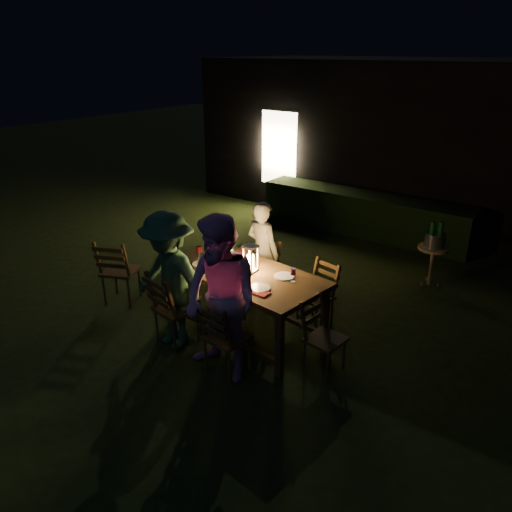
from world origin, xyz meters
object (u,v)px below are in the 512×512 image
Objects in this scene: chair_end at (323,349)px; person_opp_left at (169,281)px; bottle_bucket_a at (431,237)px; bottle_table at (231,256)px; side_table at (433,251)px; person_opp_right at (221,300)px; chair_far_right at (316,306)px; bottle_bucket_b at (440,237)px; chair_far_left at (260,283)px; lantern at (250,260)px; chair_near_right at (226,349)px; person_house_side at (263,252)px; chair_near_left at (175,320)px; ice_bucket at (435,240)px; dining_table at (245,278)px; chair_spare at (121,282)px.

person_opp_left is (-1.77, -0.61, 0.59)m from chair_end.
bottle_bucket_a is (0.19, 2.91, 0.51)m from chair_end.
side_table is at bearing 58.30° from bottle_table.
person_opp_right is at bearing -43.97° from chair_end.
bottle_bucket_b is at bearing -100.67° from chair_far_right.
side_table is (0.24, 2.95, 0.28)m from chair_end.
chair_far_left is 2.65× the size of lantern.
chair_far_left is (-0.71, 1.64, -0.01)m from chair_near_right.
chair_near_right is 1.88m from person_house_side.
bottle_bucket_a is at bearing -126.06° from person_house_side.
bottle_bucket_a is (1.66, 2.73, -0.21)m from bottle_table.
chair_far_right is 1.11m from person_house_side.
chair_far_right is (1.18, 1.41, -0.04)m from chair_near_left.
person_opp_right is 3.84m from ice_bucket.
person_opp_right is (-0.87, -0.72, 0.66)m from chair_end.
dining_table is 1.00m from chair_near_left.
chair_near_right is 0.94× the size of chair_spare.
chair_spare reaches higher than bottle_bucket_b.
chair_near_left is 1.05m from bottle_table.
bottle_table is at bearing -121.70° from side_table.
chair_far_right is 0.48× the size of person_opp_right.
bottle_bucket_b reaches higher than side_table.
chair_far_left is 2.73m from ice_bucket.
bottle_table reaches higher than chair_end.
bottle_table is at bearing 103.71° from person_house_side.
person_opp_right reaches higher than chair_far_left.
chair_near_left reaches higher than chair_far_right.
person_house_side is 1.64m from person_opp_left.
chair_near_left is 0.55m from person_opp_left.
chair_spare is at bearing 175.07° from person_opp_right.
bottle_bucket_a is at bearing -131.43° from chair_far_left.
chair_near_left is 3.66× the size of bottle_table.
chair_spare is at bearing -167.86° from lantern.
person_opp_left is (-0.89, 0.11, -0.07)m from person_opp_right.
chair_near_right is at bearing -106.47° from bottle_bucket_a.
lantern is at bearing -116.55° from bottle_bucket_a.
chair_spare is (-1.59, -1.21, 0.03)m from chair_far_left.
chair_end is 3.01× the size of ice_bucket.
dining_table is 3.16m from ice_bucket.
person_opp_right is (-0.01, -0.05, 0.64)m from chair_near_right.
lantern is at bearing 45.00° from dining_table.
chair_far_left is 2.80m from bottle_bucket_b.
chair_far_right is 0.86× the size of chair_spare.
person_opp_right reaches higher than chair_spare.
chair_end is (1.58, -0.97, -0.01)m from chair_far_left.
chair_far_right is (0.28, 1.52, -0.02)m from chair_near_right.
ice_bucket is at bearing 67.46° from person_opp_left.
person_opp_right is (2.30, -0.48, 0.62)m from chair_spare.
side_table is at bearing -126.26° from person_house_side.
chair_spare is 2.97× the size of lantern.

